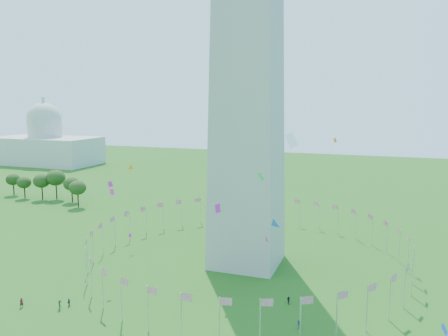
# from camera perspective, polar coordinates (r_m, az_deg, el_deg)

# --- Properties ---
(flag_ring) EXTENTS (80.24, 80.24, 9.00)m
(flag_ring) POSITION_cam_1_polar(r_m,az_deg,el_deg) (115.63, 2.97, -10.16)
(flag_ring) COLOR silver
(flag_ring) RESTS_ON ground
(capitol_building) EXTENTS (70.00, 35.00, 46.00)m
(capitol_building) POSITION_cam_1_polar(r_m,az_deg,el_deg) (316.41, -22.35, 4.65)
(capitol_building) COLOR beige
(capitol_building) RESTS_ON ground
(kites_aloft) EXTENTS (103.21, 70.10, 34.49)m
(kites_aloft) POSITION_cam_1_polar(r_m,az_deg,el_deg) (89.39, -1.41, -5.32)
(kites_aloft) COLOR blue
(kites_aloft) RESTS_ON ground
(tree_line_west) EXTENTS (55.27, 16.17, 12.51)m
(tree_line_west) POSITION_cam_1_polar(r_m,az_deg,el_deg) (202.45, -22.85, -2.34)
(tree_line_west) COLOR #30551C
(tree_line_west) RESTS_ON ground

